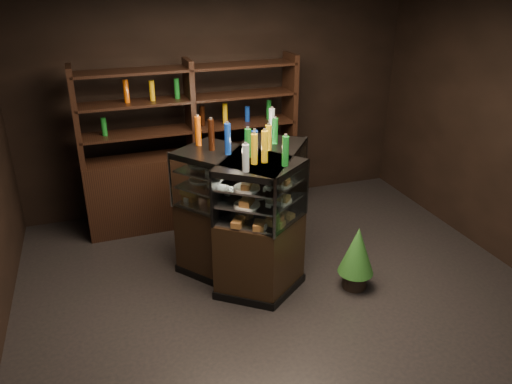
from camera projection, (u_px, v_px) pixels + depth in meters
ground at (289, 305)px, 4.73m from camera, size 5.00×5.00×0.00m
room_shell at (296, 104)px, 3.94m from camera, size 5.02×5.02×3.01m
display_case at (250, 236)px, 5.03m from camera, size 1.48×1.35×1.34m
food_display at (250, 183)px, 4.79m from camera, size 1.08×1.00×0.42m
bottles_top at (250, 140)px, 4.62m from camera, size 0.91×0.86×0.30m
potted_conifer at (357, 250)px, 4.83m from camera, size 0.35×0.35×0.75m
back_shelving at (194, 175)px, 6.13m from camera, size 2.59×0.49×2.00m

